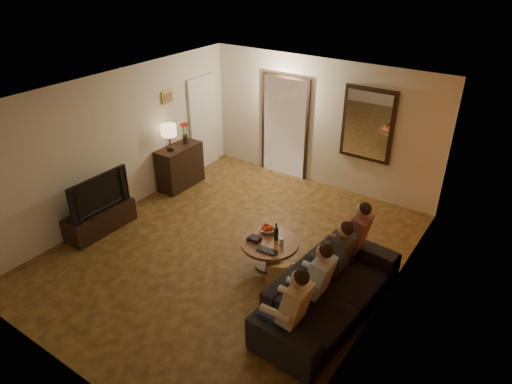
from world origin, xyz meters
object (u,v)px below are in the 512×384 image
Objects in this scene: dresser at (180,166)px; person_a at (290,314)px; table_lamp at (169,138)px; laptop at (265,252)px; bowl at (268,230)px; person_c at (335,263)px; wine_bottle at (276,231)px; dog at (282,272)px; person_b at (314,286)px; person_d at (352,242)px; tv at (95,193)px; coffee_table at (269,254)px; tv_stand at (100,220)px; sofa at (330,291)px.

person_a is (4.13, -2.54, 0.16)m from dresser.
table_lamp reaches higher than laptop.
bowl is 0.57m from laptop.
wine_bottle is (-1.08, 0.20, 0.01)m from person_c.
dog is at bearing -14.06° from laptop.
person_b is at bearing 90.00° from person_a.
table_lamp reaches higher than person_d.
tv reaches higher than coffee_table.
dog is 1.70× the size of laptop.
person_b is (4.13, 0.12, 0.39)m from tv_stand.
wine_bottle is 0.94× the size of laptop.
dog is at bearing 8.05° from tv_stand.
wine_bottle is at bearing -16.82° from table_lamp.
person_a is at bearing -96.68° from tv.
tv is 4.33m from person_d.
wine_bottle is at bearing -159.74° from person_d.
person_d is at bearing 20.26° from wine_bottle.
person_d is (0.00, 0.60, 0.00)m from person_c.
person_c is 1.35m from bowl.
laptop is at bearing 9.87° from tv_stand.
bowl is at bearing -168.01° from person_d.
person_d is (-0.10, 0.90, 0.24)m from sofa.
tv is 2.09× the size of dog.
dog is (-0.79, 0.07, -0.08)m from sofa.
laptop is (-1.03, -0.78, -0.14)m from person_d.
laptop reaches higher than coffee_table.
person_c is at bearing 25.90° from dog.
dog reaches higher than bowl.
coffee_table is at bearing 15.28° from tv_stand.
person_b is at bearing -90.00° from person_c.
sofa is at bearing -18.62° from table_lamp.
wine_bottle is (3.05, 0.92, 0.40)m from tv_stand.
person_a is at bearing -90.00° from person_c.
coffee_table is at bearing -156.18° from person_d.
bowl is at bearing -69.77° from tv.
person_b and person_d have the same top height.
sofa is 0.40m from person_c.
laptop reaches higher than tv_stand.
tv_stand is 4.17m from person_a.
person_b is (4.13, 0.12, -0.15)m from tv.
table_lamp is 4.77m from person_a.
dresser is at bearing 159.47° from wine_bottle.
dog is 0.85m from bowl.
dresser is 4.34m from person_c.
person_d reaches higher than tv.
tv_stand is 1.04× the size of person_a.
person_a is at bearing -6.68° from tv_stand.
bowl reaches higher than laptop.
tv is at bearing -90.00° from table_lamp.
tv reaches higher than sofa.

